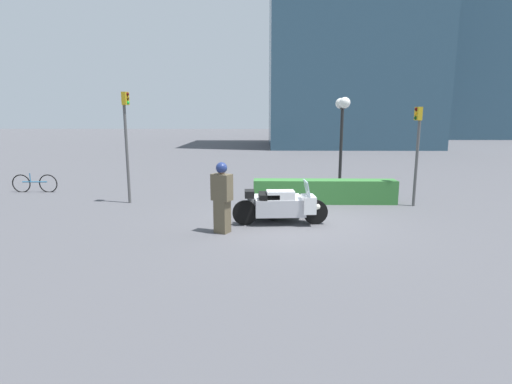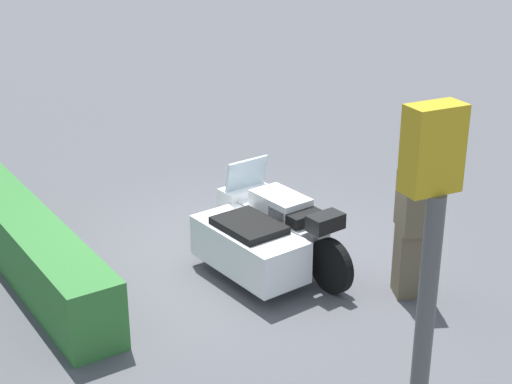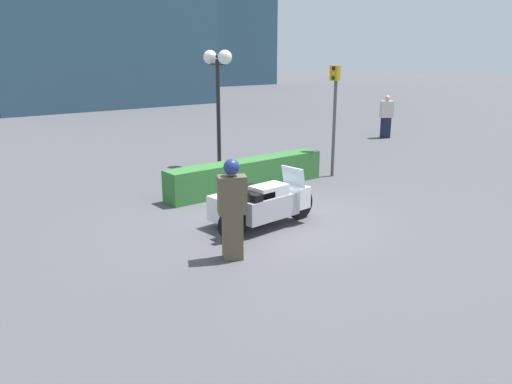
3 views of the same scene
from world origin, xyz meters
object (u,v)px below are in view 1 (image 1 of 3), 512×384
Objects in this scene: officer_rider at (222,196)px; twin_lamp_post at (342,114)px; hedge_bush_curbside at (324,191)px; traffic_light_near at (417,141)px; traffic_light_far at (127,131)px; bicycle_parked at (35,183)px; police_motorcycle at (280,205)px.

twin_lamp_post reaches higher than officer_rider.
hedge_bush_curbside is 3.21m from traffic_light_near.
traffic_light_near is at bearing -7.79° from hedge_bush_curbside.
hedge_bush_curbside is at bearing -110.22° from twin_lamp_post.
traffic_light_far is at bearing -179.22° from hedge_bush_curbside.
hedge_bush_curbside is at bearing -9.99° from bicycle_parked.
police_motorcycle is at bearing -25.13° from bicycle_parked.
police_motorcycle is 0.71× the size of traffic_light_far.
traffic_light_far is (-3.34, 3.32, 1.40)m from officer_rider.
bicycle_parked is (-8.95, 4.06, -0.14)m from police_motorcycle.
police_motorcycle reaches higher than bicycle_parked.
police_motorcycle is at bearing 154.53° from officer_rider.
twin_lamp_post is 7.87m from traffic_light_far.
traffic_light_near is 13.48m from bicycle_parked.
police_motorcycle reaches higher than hedge_bush_curbside.
twin_lamp_post is at bearing 59.68° from police_motorcycle.
traffic_light_near is at bearing -61.11° from twin_lamp_post.
traffic_light_near is at bearing 146.34° from officer_rider.
officer_rider is 6.56m from traffic_light_near.
traffic_light_near is 1.81× the size of bicycle_parked.
twin_lamp_post is 2.06× the size of bicycle_parked.
traffic_light_far is at bearing -24.02° from bicycle_parked.
twin_lamp_post reaches higher than traffic_light_near.
traffic_light_near is (4.26, 1.98, 1.57)m from police_motorcycle.
officer_rider is (-1.44, -1.06, 0.44)m from police_motorcycle.
hedge_bush_curbside is 1.32× the size of twin_lamp_post.
traffic_light_far is (-9.04, 0.29, 0.27)m from traffic_light_near.
officer_rider is 7.58m from twin_lamp_post.
bicycle_parked is at bearing -15.09° from traffic_light_near.
traffic_light_near is 0.87× the size of traffic_light_far.
traffic_light_far is at bearing -106.53° from officer_rider.
police_motorcycle is at bearing -17.77° from traffic_light_far.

